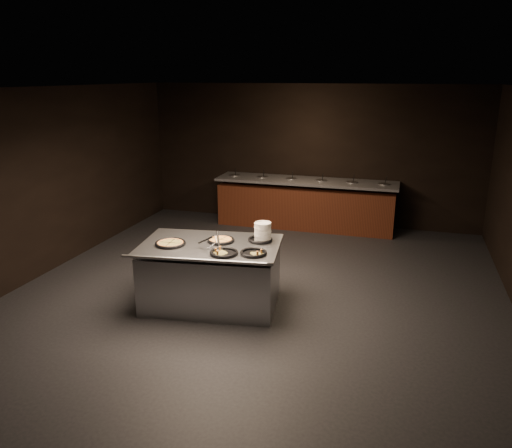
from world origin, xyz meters
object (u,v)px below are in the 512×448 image
object	(u,v)px
serving_counter	(211,276)
pan_veggie_whole	(170,243)
plate_stack	(263,232)
pan_cheese_whole	(221,240)

from	to	relation	value
serving_counter	pan_veggie_whole	bearing A→B (deg)	-167.79
serving_counter	plate_stack	size ratio (longest dim) A/B	7.72
plate_stack	serving_counter	bearing A→B (deg)	-153.34
serving_counter	plate_stack	xyz separation A→B (m)	(0.64, 0.32, 0.59)
plate_stack	pan_veggie_whole	world-z (taller)	plate_stack
plate_stack	pan_veggie_whole	bearing A→B (deg)	-156.14
serving_counter	pan_cheese_whole	size ratio (longest dim) A/B	5.35
serving_counter	pan_cheese_whole	xyz separation A→B (m)	(0.10, 0.14, 0.48)
pan_cheese_whole	serving_counter	bearing A→B (deg)	-124.87
plate_stack	pan_veggie_whole	xyz separation A→B (m)	(-1.14, -0.51, -0.11)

